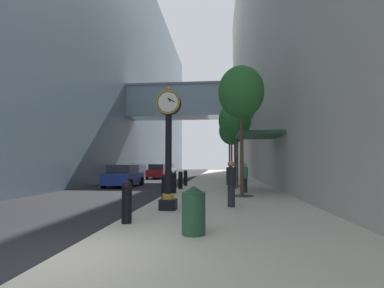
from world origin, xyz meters
name	(u,v)px	position (x,y,z in m)	size (l,w,h in m)	color
ground_plane	(195,179)	(0.00, 27.00, 0.00)	(110.00, 110.00, 0.00)	#262628
sidewalk_right	(223,177)	(3.10, 30.00, 0.07)	(6.20, 80.00, 0.14)	beige
building_block_left	(106,68)	(-11.44, 29.97, 13.72)	(22.53, 80.00, 27.52)	slate
building_block_right	(286,23)	(10.70, 30.00, 18.45)	(9.00, 80.00, 36.91)	#B7B2A8
street_clock	(168,141)	(1.03, 5.06, 2.44)	(0.84, 0.55, 4.20)	black
bollard_nearest	(127,201)	(0.36, 2.75, 0.71)	(0.28, 0.28, 1.09)	black
bollard_third	(164,186)	(0.36, 7.91, 0.71)	(0.28, 0.28, 1.09)	black
bollard_fourth	(174,182)	(0.36, 10.48, 0.71)	(0.28, 0.28, 1.09)	black
bollard_fifth	(180,180)	(0.36, 13.06, 0.71)	(0.28, 0.28, 1.09)	black
bollard_sixth	(185,178)	(0.36, 15.64, 0.71)	(0.28, 0.28, 1.09)	black
street_tree_near	(241,93)	(3.82, 9.46, 5.13)	(2.22, 2.22, 6.31)	#333335
street_tree_mid_near	(235,121)	(3.82, 15.62, 4.66)	(2.27, 2.27, 5.86)	#333335
street_tree_mid_far	(231,131)	(3.82, 21.78, 4.64)	(2.25, 2.25, 5.83)	#333335
street_tree_far	(229,133)	(3.82, 27.94, 5.06)	(1.96, 1.96, 6.10)	#333335
trash_bin	(194,210)	(2.20, 1.73, 0.68)	(0.53, 0.53, 1.05)	#234C33
pedestrian_walking	(231,182)	(3.18, 5.92, 1.01)	(0.46, 0.52, 1.65)	#23232D
pedestrian_by_clock	(245,177)	(4.09, 11.17, 0.97)	(0.43, 0.43, 1.58)	#23232D
storefront_awning	(258,136)	(4.96, 12.43, 3.28)	(2.40, 3.60, 3.30)	#235138
car_blue_near	(124,176)	(-4.24, 16.09, 0.78)	(2.09, 4.34, 1.60)	navy
car_red_mid	(159,171)	(-4.24, 28.23, 0.79)	(2.14, 4.60, 1.62)	#AD191E
car_white_far	(167,170)	(-4.89, 37.10, 0.78)	(2.05, 4.65, 1.59)	silver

